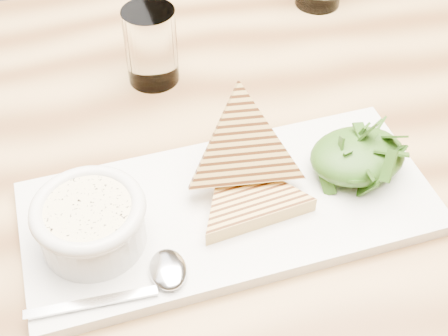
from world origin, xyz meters
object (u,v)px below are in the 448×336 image
object	(u,v)px
platter	(230,208)
glass_near	(151,46)
table_top	(287,167)
soup_bowl	(92,227)

from	to	relation	value
platter	glass_near	xyz separation A→B (m)	(-0.02, 0.26, 0.04)
table_top	platter	bearing A→B (deg)	-146.25
table_top	glass_near	xyz separation A→B (m)	(-0.12, 0.19, 0.07)
glass_near	table_top	bearing A→B (deg)	-58.90
soup_bowl	glass_near	world-z (taller)	glass_near
platter	soup_bowl	size ratio (longest dim) A/B	4.17
table_top	soup_bowl	bearing A→B (deg)	-164.18
table_top	glass_near	size ratio (longest dim) A/B	12.50
table_top	platter	xyz separation A→B (m)	(-0.09, -0.06, 0.03)
platter	glass_near	bearing A→B (deg)	95.10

